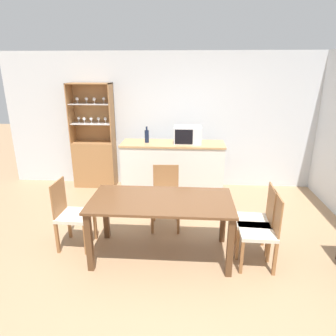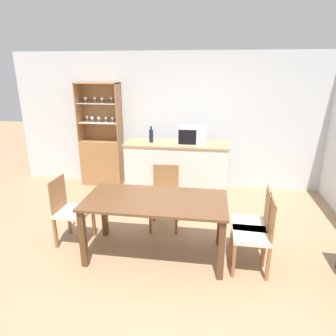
# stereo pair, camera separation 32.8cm
# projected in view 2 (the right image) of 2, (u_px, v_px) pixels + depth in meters

# --- Properties ---
(ground_plane) EXTENTS (18.00, 18.00, 0.00)m
(ground_plane) POSITION_uv_depth(u_px,v_px,m) (166.00, 261.00, 3.67)
(ground_plane) COLOR #A37F5B
(wall_back) EXTENTS (6.80, 0.06, 2.55)m
(wall_back) POSITION_uv_depth(u_px,v_px,m) (187.00, 122.00, 5.73)
(wall_back) COLOR silver
(wall_back) RESTS_ON ground_plane
(kitchen_counter) EXTENTS (1.78, 0.58, 1.02)m
(kitchen_counter) POSITION_uv_depth(u_px,v_px,m) (176.00, 171.00, 5.33)
(kitchen_counter) COLOR silver
(kitchen_counter) RESTS_ON ground_plane
(display_cabinet) EXTENTS (0.80, 0.35, 1.99)m
(display_cabinet) POSITION_uv_depth(u_px,v_px,m) (102.00, 155.00, 5.99)
(display_cabinet) COLOR #A37042
(display_cabinet) RESTS_ON ground_plane
(dining_table) EXTENTS (1.71, 0.84, 0.76)m
(dining_table) POSITION_uv_depth(u_px,v_px,m) (156.00, 207.00, 3.61)
(dining_table) COLOR brown
(dining_table) RESTS_ON ground_plane
(dining_chair_side_right_far) EXTENTS (0.43, 0.43, 0.91)m
(dining_chair_side_right_far) POSITION_uv_depth(u_px,v_px,m) (253.00, 224.00, 3.63)
(dining_chair_side_right_far) COLOR beige
(dining_chair_side_right_far) RESTS_ON ground_plane
(dining_chair_side_right_near) EXTENTS (0.42, 0.42, 0.91)m
(dining_chair_side_right_near) POSITION_uv_depth(u_px,v_px,m) (255.00, 234.00, 3.39)
(dining_chair_side_right_near) COLOR beige
(dining_chair_side_right_near) RESTS_ON ground_plane
(dining_chair_side_left_far) EXTENTS (0.42, 0.42, 0.91)m
(dining_chair_side_left_far) POSITION_uv_depth(u_px,v_px,m) (70.00, 211.00, 3.96)
(dining_chair_side_left_far) COLOR beige
(dining_chair_side_left_far) RESTS_ON ground_plane
(dining_chair_head_far) EXTENTS (0.43, 0.43, 0.91)m
(dining_chair_head_far) POSITION_uv_depth(u_px,v_px,m) (165.00, 197.00, 4.37)
(dining_chair_head_far) COLOR beige
(dining_chair_head_far) RESTS_ON ground_plane
(microwave) EXTENTS (0.47, 0.34, 0.29)m
(microwave) POSITION_uv_depth(u_px,v_px,m) (192.00, 135.00, 5.09)
(microwave) COLOR silver
(microwave) RESTS_ON kitchen_counter
(wine_bottle) EXTENTS (0.07, 0.07, 0.28)m
(wine_bottle) POSITION_uv_depth(u_px,v_px,m) (151.00, 136.00, 5.19)
(wine_bottle) COLOR #141E38
(wine_bottle) RESTS_ON kitchen_counter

